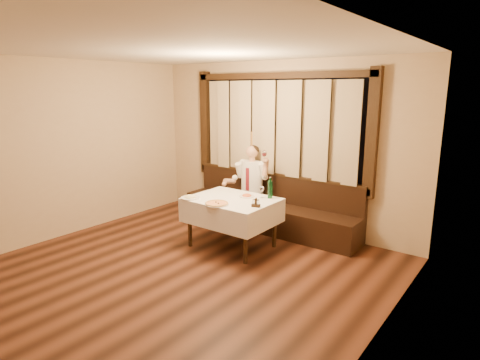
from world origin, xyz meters
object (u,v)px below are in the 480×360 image
Objects in this scene: dining_table at (232,205)px; green_bottle at (270,189)px; cruet_caddy at (256,204)px; seated_man at (250,180)px; pasta_cream at (190,196)px; pizza at (217,203)px; banquette at (269,211)px; pasta_red at (247,195)px.

green_bottle reaches higher than dining_table.
seated_man is at bearing 112.24° from cruet_caddy.
seated_man reaches higher than green_bottle.
pizza is at bearing -1.48° from pasta_cream.
cruet_caddy is at bearing -65.57° from banquette.
pasta_red is (0.10, 0.59, 0.02)m from pizza.
seated_man reaches higher than dining_table.
pasta_red is 0.83× the size of pasta_cream.
green_bottle reaches higher than cruet_caddy.
green_bottle is 2.54× the size of cruet_caddy.
green_bottle reaches higher than banquette.
pizza is 1.06× the size of green_bottle.
pizza is at bearing -86.22° from dining_table.
pasta_red is (0.12, 0.21, 0.14)m from dining_table.
pizza is 1.48× the size of pasta_red.
pizza is 0.85m from green_bottle.
pizza is at bearing -171.68° from cruet_caddy.
cruet_caddy is 0.09× the size of seated_man.
banquette is at bearing 98.45° from pasta_red.
pasta_cream is at bearing 178.52° from pizza.
banquette is 0.99m from green_bottle.
pizza is 0.24× the size of seated_man.
dining_table is 0.40m from pizza.
banquette is 9.34× the size of pizza.
green_bottle is (0.44, 0.35, 0.24)m from dining_table.
pizza is at bearing -99.22° from pasta_red.
banquette is 1.08m from dining_table.
cruet_caddy is at bearing -40.79° from pasta_red.
green_bottle is 0.98m from seated_man.
pasta_cream is at bearing -109.82° from banquette.
green_bottle is at bearing -56.58° from banquette.
pasta_red is at bearing 80.78° from pizza.
pasta_cream is (-0.50, -1.39, 0.48)m from banquette.
cruet_caddy is (0.41, -0.35, 0.01)m from pasta_red.
pasta_cream is 0.86× the size of green_bottle.
banquette reaches higher than dining_table.
pasta_cream is 1.31m from seated_man.
dining_table is at bearing -69.79° from seated_man.
pasta_red is 0.16× the size of seated_man.
seated_man is at bearing 83.12° from pasta_cream.
green_bottle is (0.94, 0.72, 0.10)m from pasta_cream.
green_bottle is (0.42, 0.73, 0.12)m from pizza.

